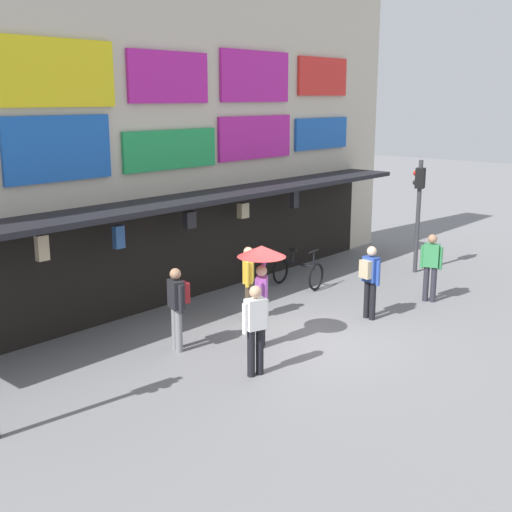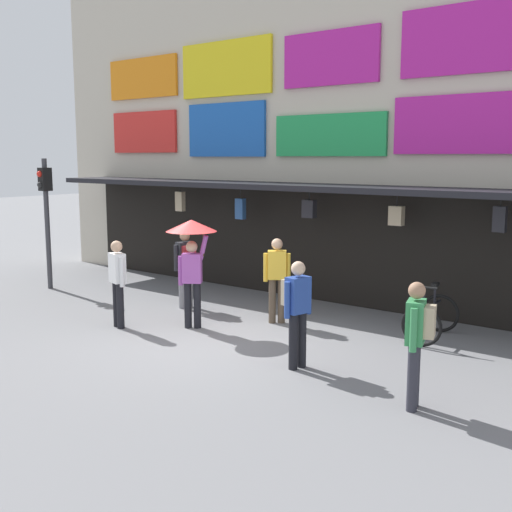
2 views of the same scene
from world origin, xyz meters
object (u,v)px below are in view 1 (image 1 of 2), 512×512
Objects in this scene: pedestrian_with_umbrella at (262,267)px; pedestrian_in_blue at (370,277)px; pedestrian_in_black at (177,303)px; pedestrian_in_green at (431,262)px; traffic_light_far at (419,198)px; bicycle_parked at (298,272)px; pedestrian_in_red at (248,279)px; pedestrian_in_white at (255,325)px.

pedestrian_with_umbrella is 1.24× the size of pedestrian_in_blue.
pedestrian_in_black is 1.00× the size of pedestrian_in_green.
traffic_light_far is 4.15m from bicycle_parked.
traffic_light_far reaches higher than pedestrian_with_umbrella.
pedestrian_in_black is (-2.29, -0.19, 0.04)m from pedestrian_in_red.
pedestrian_in_green reaches higher than bicycle_parked.
pedestrian_with_umbrella is 1.58m from pedestrian_in_white.
pedestrian_in_black reaches higher than bicycle_parked.
traffic_light_far is 3.02m from pedestrian_in_green.
pedestrian_in_white is (-1.14, -0.85, -0.69)m from pedestrian_with_umbrella.
pedestrian_in_white is at bearing -170.84° from traffic_light_far.
pedestrian_in_red is at bearing 132.73° from pedestrian_in_blue.
pedestrian_in_white is 1.00× the size of pedestrian_in_green.
pedestrian_in_blue is at bearing -109.71° from bicycle_parked.
pedestrian_with_umbrella reaches higher than pedestrian_in_red.
pedestrian_in_white is 4.03m from pedestrian_in_blue.
pedestrian_in_green is at bearing -70.36° from bicycle_parked.
pedestrian_with_umbrella is at bearing -128.93° from pedestrian_in_red.
pedestrian_in_green is at bearing -144.62° from traffic_light_far.
pedestrian_with_umbrella reaches higher than pedestrian_in_blue.
traffic_light_far reaches higher than pedestrian_in_red.
pedestrian_in_black and pedestrian_in_green have the same top height.
pedestrian_with_umbrella is 1.78m from pedestrian_in_black.
pedestrian_in_blue reaches higher than bicycle_parked.
pedestrian_in_blue is (-1.00, -2.79, 0.59)m from bicycle_parked.
pedestrian_in_red is 1.00× the size of pedestrian_in_black.
pedestrian_with_umbrella reaches higher than bicycle_parked.
traffic_light_far is 2.60× the size of bicycle_parked.
pedestrian_in_white is (0.10, -1.95, -0.04)m from pedestrian_in_black.
pedestrian_in_red is (-6.26, 0.78, -1.19)m from traffic_light_far.
pedestrian_in_white is (-8.44, -1.36, -1.19)m from traffic_light_far.
pedestrian_in_white is at bearing -143.34° from pedestrian_with_umbrella.
traffic_light_far reaches higher than pedestrian_in_black.
pedestrian_with_umbrella is at bearing -175.99° from traffic_light_far.
pedestrian_in_red and pedestrian_in_green have the same top height.
bicycle_parked is at bearing 28.28° from pedestrian_with_umbrella.
pedestrian_with_umbrella is at bearing 166.31° from pedestrian_in_blue.
bicycle_parked is 3.03m from pedestrian_in_blue.
traffic_light_far is 1.90× the size of pedestrian_in_blue.
pedestrian_with_umbrella is at bearing -151.72° from bicycle_parked.
pedestrian_in_blue is (-2.14, 0.40, 0.00)m from pedestrian_in_green.
pedestrian_in_blue is at bearing -23.59° from pedestrian_in_black.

